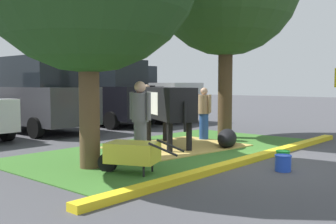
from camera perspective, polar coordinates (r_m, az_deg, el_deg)
ground_plane at (r=8.59m, az=11.58°, el=-7.04°), size 80.00×80.00×0.00m
grass_island at (r=9.98m, az=0.61°, el=-5.34°), size 7.84×4.11×0.02m
curb_yellow at (r=8.71m, az=11.75°, el=-6.48°), size 9.04×0.24×0.12m
hay_bedding at (r=10.34m, az=1.25°, el=-4.92°), size 3.46×2.77×0.04m
cow_holstein at (r=10.35m, az=-0.30°, el=1.21°), size 1.89×2.89×1.58m
calf_lying at (r=10.43m, az=8.37°, el=-3.69°), size 1.30×0.95×0.48m
person_handler at (r=11.55m, az=5.11°, el=-0.06°), size 0.34×0.53×1.52m
person_visitor_near at (r=8.19m, az=-3.96°, el=-1.07°), size 0.34×0.53×1.69m
person_visitor_far at (r=11.47m, az=-3.07°, el=0.19°), size 0.49×0.34×1.61m
wheelbarrow at (r=7.35m, az=-5.22°, el=-5.80°), size 1.04×1.58×0.63m
bucket_blue at (r=7.89m, az=15.98°, el=-6.92°), size 0.32×0.32×0.31m
bucket_green at (r=8.57m, az=15.96°, el=-6.13°), size 0.29×0.29×0.28m
suv_dark_grey at (r=14.30m, az=-18.12°, el=2.40°), size 2.14×4.61×2.52m
suv_black at (r=16.09m, az=-8.99°, el=2.72°), size 2.14×4.61×2.52m
pickup_truck_maroon at (r=17.94m, az=-3.65°, el=2.40°), size 2.24×5.41×2.42m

